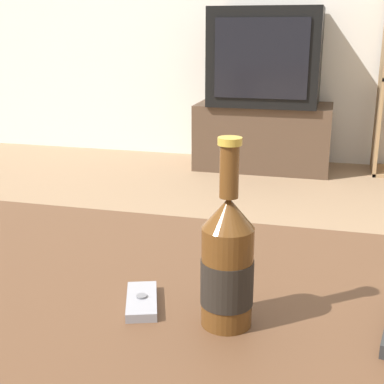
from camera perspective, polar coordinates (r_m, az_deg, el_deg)
The scene contains 5 objects.
coffee_table at distance 0.92m, azimuth -6.30°, elevation -13.92°, with size 1.39×0.74×0.48m.
tv_stand at distance 3.55m, azimuth 7.60°, elevation 5.92°, with size 0.86×0.43×0.42m.
television at distance 3.49m, azimuth 7.93°, elevation 14.11°, with size 0.67×0.50×0.59m.
beer_bottle at distance 0.76m, azimuth 3.79°, elevation -7.64°, with size 0.08×0.08×0.27m.
cell_phone at distance 0.84m, azimuth -5.38°, elevation -11.51°, with size 0.08×0.12×0.02m.
Camera 1 is at (0.29, -0.73, 0.88)m, focal length 50.00 mm.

